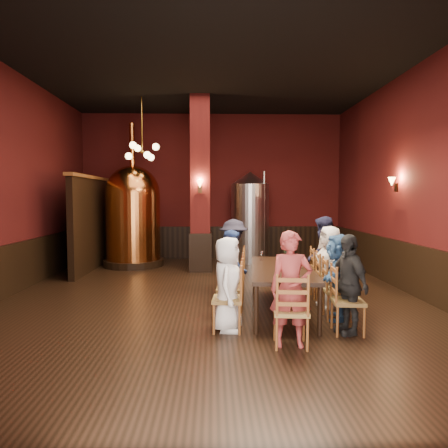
{
  "coord_description": "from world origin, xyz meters",
  "views": [
    {
      "loc": [
        0.03,
        -7.55,
        1.91
      ],
      "look_at": [
        0.24,
        0.2,
        1.4
      ],
      "focal_mm": 32.0,
      "sensor_mm": 36.0,
      "label": 1
    }
  ],
  "objects_px": {
    "person_2": "(232,268)",
    "steel_vessel": "(250,217)",
    "person_0": "(227,284)",
    "person_1": "(230,277)",
    "rose_vase": "(286,248)",
    "dining_table": "(282,271)",
    "copper_kettle": "(133,214)"
  },
  "relations": [
    {
      "from": "person_2",
      "to": "steel_vessel",
      "type": "distance_m",
      "value": 4.93
    },
    {
      "from": "person_0",
      "to": "steel_vessel",
      "type": "xyz_separation_m",
      "value": [
        0.9,
        6.15,
        0.66
      ]
    },
    {
      "from": "person_1",
      "to": "rose_vase",
      "type": "height_order",
      "value": "person_1"
    },
    {
      "from": "dining_table",
      "to": "person_2",
      "type": "bearing_deg",
      "value": 158.78
    },
    {
      "from": "copper_kettle",
      "to": "steel_vessel",
      "type": "distance_m",
      "value": 3.39
    },
    {
      "from": "person_2",
      "to": "rose_vase",
      "type": "distance_m",
      "value": 1.24
    },
    {
      "from": "copper_kettle",
      "to": "rose_vase",
      "type": "bearing_deg",
      "value": -45.19
    },
    {
      "from": "dining_table",
      "to": "person_1",
      "type": "bearing_deg",
      "value": -158.78
    },
    {
      "from": "dining_table",
      "to": "steel_vessel",
      "type": "height_order",
      "value": "steel_vessel"
    },
    {
      "from": "dining_table",
      "to": "rose_vase",
      "type": "bearing_deg",
      "value": 81.22
    },
    {
      "from": "person_2",
      "to": "rose_vase",
      "type": "height_order",
      "value": "person_2"
    },
    {
      "from": "steel_vessel",
      "to": "rose_vase",
      "type": "bearing_deg",
      "value": -86.02
    },
    {
      "from": "person_1",
      "to": "steel_vessel",
      "type": "relative_size",
      "value": 0.48
    },
    {
      "from": "person_0",
      "to": "person_1",
      "type": "xyz_separation_m",
      "value": [
        0.06,
        0.67,
        -0.04
      ]
    },
    {
      "from": "person_1",
      "to": "steel_vessel",
      "type": "height_order",
      "value": "steel_vessel"
    },
    {
      "from": "person_2",
      "to": "rose_vase",
      "type": "bearing_deg",
      "value": -64.71
    },
    {
      "from": "dining_table",
      "to": "person_2",
      "type": "xyz_separation_m",
      "value": [
        -0.81,
        0.41,
        -0.01
      ]
    },
    {
      "from": "dining_table",
      "to": "person_0",
      "type": "xyz_separation_m",
      "value": [
        -0.94,
        -0.91,
        -0.01
      ]
    },
    {
      "from": "dining_table",
      "to": "steel_vessel",
      "type": "xyz_separation_m",
      "value": [
        -0.05,
        5.24,
        0.65
      ]
    },
    {
      "from": "person_1",
      "to": "rose_vase",
      "type": "distance_m",
      "value": 1.7
    },
    {
      "from": "copper_kettle",
      "to": "steel_vessel",
      "type": "xyz_separation_m",
      "value": [
        3.33,
        0.61,
        -0.11
      ]
    },
    {
      "from": "person_2",
      "to": "dining_table",
      "type": "bearing_deg",
      "value": -119.63
    },
    {
      "from": "dining_table",
      "to": "rose_vase",
      "type": "distance_m",
      "value": 1.05
    },
    {
      "from": "copper_kettle",
      "to": "rose_vase",
      "type": "xyz_separation_m",
      "value": [
        3.63,
        -3.65,
        -0.48
      ]
    },
    {
      "from": "dining_table",
      "to": "steel_vessel",
      "type": "bearing_deg",
      "value": 96.02
    },
    {
      "from": "person_2",
      "to": "steel_vessel",
      "type": "xyz_separation_m",
      "value": [
        0.77,
        4.83,
        0.66
      ]
    },
    {
      "from": "person_0",
      "to": "copper_kettle",
      "type": "height_order",
      "value": "copper_kettle"
    },
    {
      "from": "copper_kettle",
      "to": "person_2",
      "type": "bearing_deg",
      "value": -58.73
    },
    {
      "from": "dining_table",
      "to": "person_0",
      "type": "bearing_deg",
      "value": -130.36
    },
    {
      "from": "dining_table",
      "to": "person_1",
      "type": "xyz_separation_m",
      "value": [
        -0.88,
        -0.25,
        -0.05
      ]
    },
    {
      "from": "person_1",
      "to": "copper_kettle",
      "type": "distance_m",
      "value": 5.54
    },
    {
      "from": "person_2",
      "to": "person_1",
      "type": "bearing_deg",
      "value": 171.58
    }
  ]
}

